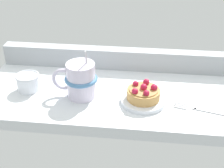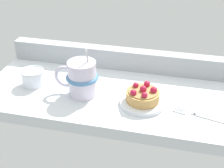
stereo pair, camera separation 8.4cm
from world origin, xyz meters
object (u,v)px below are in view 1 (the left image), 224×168
dessert_plate (143,100)px  sugar_bowl (28,82)px  dessert_fork (205,110)px  coffee_mug (80,80)px  raspberry_tart (143,93)px

dessert_plate → sugar_bowl: (-32.88, 2.73, 1.98)cm
dessert_fork → dessert_plate: bearing=171.5°
dessert_plate → coffee_mug: size_ratio=0.87×
dessert_plate → sugar_bowl: size_ratio=1.79×
dessert_fork → raspberry_tart: bearing=171.5°
coffee_mug → dessert_fork: bearing=-6.0°
raspberry_tart → dessert_fork: raspberry_tart is taller
raspberry_tart → dessert_fork: 16.48cm
raspberry_tart → coffee_mug: (-17.32, 1.14, 2.17)cm
dessert_plate → raspberry_tart: 2.35cm
raspberry_tart → sugar_bowl: size_ratio=1.30×
raspberry_tart → sugar_bowl: 33.00cm
dessert_fork → sugar_bowl: bearing=174.0°
dessert_fork → sugar_bowl: size_ratio=2.42×
dessert_fork → sugar_bowl: (-48.98, 5.13, 2.24)cm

